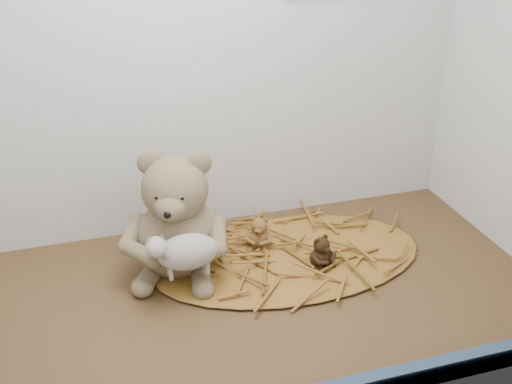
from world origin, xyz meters
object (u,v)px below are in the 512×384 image
object	(u,v)px
main_teddy	(177,214)
mini_teddy_tan	(259,231)
mini_teddy_brown	(321,250)
toy_lamb	(188,252)

from	to	relation	value
main_teddy	mini_teddy_tan	bearing A→B (deg)	28.67
main_teddy	mini_teddy_tan	size ratio (longest dim) A/B	3.66
mini_teddy_brown	mini_teddy_tan	bearing A→B (deg)	107.52
toy_lamb	mini_teddy_tan	xyz separation A→B (cm)	(17.08, 11.54, -5.09)
toy_lamb	mini_teddy_tan	size ratio (longest dim) A/B	2.10
main_teddy	toy_lamb	size ratio (longest dim) A/B	1.74
main_teddy	mini_teddy_brown	bearing A→B (deg)	3.98
main_teddy	mini_teddy_brown	size ratio (longest dim) A/B	3.87
main_teddy	mini_teddy_brown	world-z (taller)	main_teddy
toy_lamb	mini_teddy_brown	size ratio (longest dim) A/B	2.22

